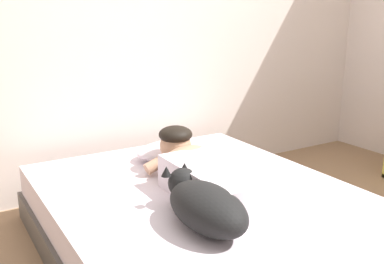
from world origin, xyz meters
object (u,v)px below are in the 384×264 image
object	(u,v)px
bed	(204,223)
coffee_cup	(191,161)
pillow	(174,150)
person_lying	(209,171)
cell_phone	(275,209)
dog	(204,204)

from	to	relation	value
bed	coffee_cup	world-z (taller)	coffee_cup
pillow	person_lying	bearing A→B (deg)	-100.39
pillow	person_lying	size ratio (longest dim) A/B	0.57
cell_phone	pillow	bearing A→B (deg)	91.74
pillow	dog	distance (m)	0.97
person_lying	coffee_cup	bearing A→B (deg)	74.14
bed	dog	distance (m)	0.47
person_lying	dog	xyz separation A→B (m)	(-0.25, -0.34, -0.00)
dog	bed	bearing A→B (deg)	56.82
cell_phone	dog	bearing A→B (deg)	174.20
person_lying	pillow	bearing A→B (deg)	79.61
person_lying	cell_phone	bearing A→B (deg)	-70.81
pillow	coffee_cup	world-z (taller)	pillow
bed	person_lying	world-z (taller)	person_lying
bed	cell_phone	xyz separation A→B (m)	(0.18, -0.35, 0.18)
bed	person_lying	size ratio (longest dim) A/B	2.11
coffee_cup	bed	bearing A→B (deg)	-110.87
pillow	coffee_cup	size ratio (longest dim) A/B	4.16
person_lying	dog	bearing A→B (deg)	-126.19
dog	cell_phone	world-z (taller)	dog
person_lying	coffee_cup	distance (m)	0.38
coffee_cup	cell_phone	xyz separation A→B (m)	(0.03, -0.74, -0.03)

